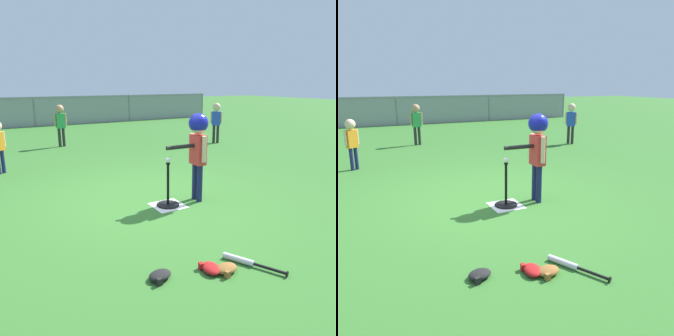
{
  "view_description": "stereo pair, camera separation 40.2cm",
  "coord_description": "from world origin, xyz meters",
  "views": [
    {
      "loc": [
        -2.05,
        -4.11,
        1.69
      ],
      "look_at": [
        0.17,
        -0.26,
        0.55
      ],
      "focal_mm": 35.78,
      "sensor_mm": 36.0,
      "label": 1
    },
    {
      "loc": [
        -1.7,
        -4.3,
        1.69
      ],
      "look_at": [
        0.17,
        -0.26,
        0.55
      ],
      "focal_mm": 35.78,
      "sensor_mm": 36.0,
      "label": 2
    }
  ],
  "objects": [
    {
      "name": "baseball_on_tee",
      "position": [
        0.17,
        -0.26,
        0.66
      ],
      "size": [
        0.07,
        0.07,
        0.07
      ],
      "primitive_type": "sphere",
      "color": "white",
      "rests_on": "batting_tee"
    },
    {
      "name": "glove_by_plate",
      "position": [
        -0.22,
        -2.01,
        0.04
      ],
      "size": [
        0.24,
        0.2,
        0.07
      ],
      "color": "brown",
      "rests_on": "ground_plane"
    },
    {
      "name": "batter_child",
      "position": [
        0.65,
        -0.27,
        0.91
      ],
      "size": [
        0.65,
        0.36,
        1.28
      ],
      "color": "#191E4C",
      "rests_on": "ground_plane"
    },
    {
      "name": "glove_near_bats",
      "position": [
        -0.8,
        -1.8,
        0.04
      ],
      "size": [
        0.25,
        0.21,
        0.07
      ],
      "color": "black",
      "rests_on": "ground_plane"
    },
    {
      "name": "outfield_fence",
      "position": [
        0.0,
        9.85,
        0.62
      ],
      "size": [
        16.06,
        0.06,
        1.15
      ],
      "color": "slate",
      "rests_on": "ground_plane"
    },
    {
      "name": "fielder_deep_center",
      "position": [
        -0.07,
        5.07,
        0.72
      ],
      "size": [
        0.33,
        0.22,
        1.12
      ],
      "color": "#262626",
      "rests_on": "ground_plane"
    },
    {
      "name": "fielder_deep_right",
      "position": [
        -1.72,
        2.83,
        0.65
      ],
      "size": [
        0.26,
        0.21,
        1.01
      ],
      "color": "#191E4C",
      "rests_on": "ground_plane"
    },
    {
      "name": "spare_bat_silver",
      "position": [
        0.02,
        -1.99,
        0.03
      ],
      "size": [
        0.33,
        0.58,
        0.06
      ],
      "color": "silver",
      "rests_on": "ground_plane"
    },
    {
      "name": "ground_plane",
      "position": [
        0.0,
        0.0,
        0.0
      ],
      "size": [
        60.0,
        60.0,
        0.0
      ],
      "primitive_type": "plane",
      "color": "#336B28"
    },
    {
      "name": "home_plate",
      "position": [
        0.17,
        -0.26,
        0.0
      ],
      "size": [
        0.44,
        0.44,
        0.01
      ],
      "primitive_type": "cube",
      "color": "white",
      "rests_on": "ground_plane"
    },
    {
      "name": "batting_tee",
      "position": [
        0.17,
        -0.26,
        0.1
      ],
      "size": [
        0.32,
        0.32,
        0.62
      ],
      "color": "black",
      "rests_on": "ground_plane"
    },
    {
      "name": "fielder_near_left",
      "position": [
        3.88,
        3.44,
        0.73
      ],
      "size": [
        0.25,
        0.25,
        1.13
      ],
      "color": "#262626",
      "rests_on": "ground_plane"
    },
    {
      "name": "glove_tossed_aside",
      "position": [
        -0.34,
        -1.93,
        0.04
      ],
      "size": [
        0.2,
        0.25,
        0.07
      ],
      "color": "#B21919",
      "rests_on": "ground_plane"
    }
  ]
}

